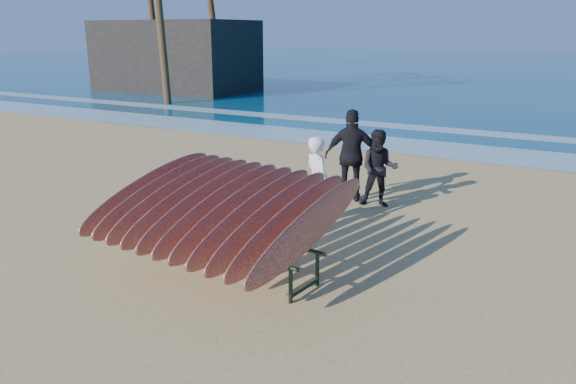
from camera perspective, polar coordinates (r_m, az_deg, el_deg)
name	(u,v)px	position (r m, az deg, el deg)	size (l,w,h in m)	color
ground	(263,264)	(8.74, -2.58, -7.27)	(120.00, 120.00, 0.00)	tan
ocean	(558,67)	(62.05, 25.77, 11.33)	(160.00, 160.00, 0.00)	navy
foam_near	(435,149)	(17.68, 14.75, 4.28)	(160.00, 160.00, 0.00)	white
foam_far	(462,131)	(21.03, 17.23, 5.90)	(160.00, 160.00, 0.00)	white
surfboard_rack	(221,208)	(8.29, -6.83, -1.66)	(3.46, 3.20, 1.58)	black
person_white	(317,182)	(10.17, 2.97, 1.06)	(0.61, 0.40, 1.66)	white
person_dark_a	(379,169)	(11.45, 9.24, 2.36)	(0.77, 0.60, 1.58)	black
person_dark_b	(352,156)	(11.73, 6.53, 3.68)	(1.13, 0.47, 1.93)	black
building	(175,56)	(34.68, -11.37, 13.39)	(9.08, 5.04, 4.03)	#2D2823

